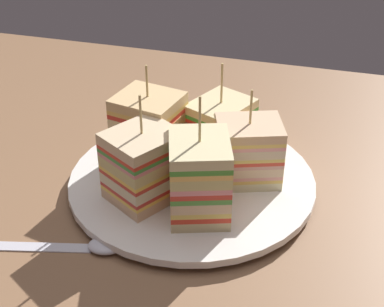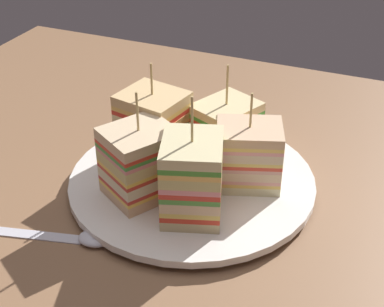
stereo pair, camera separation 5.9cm
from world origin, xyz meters
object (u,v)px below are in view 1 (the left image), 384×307
(sandwich_wedge_0, at_px, (199,177))
(sandwich_wedge_4, at_px, (144,166))
(spoon, at_px, (87,246))
(sandwich_wedge_1, at_px, (248,151))
(plate, at_px, (192,182))
(sandwich_wedge_2, at_px, (220,128))
(sandwich_wedge_3, at_px, (149,129))
(chip_pile, at_px, (176,161))

(sandwich_wedge_0, distance_m, sandwich_wedge_4, 0.06)
(spoon, bearing_deg, sandwich_wedge_1, 34.18)
(sandwich_wedge_4, bearing_deg, sandwich_wedge_0, -67.23)
(plate, height_order, sandwich_wedge_4, sandwich_wedge_4)
(sandwich_wedge_0, height_order, spoon, sandwich_wedge_0)
(plate, xyz_separation_m, sandwich_wedge_2, (-0.02, -0.06, 0.04))
(sandwich_wedge_0, distance_m, sandwich_wedge_1, 0.08)
(sandwich_wedge_3, relative_size, chip_pile, 1.60)
(chip_pile, bearing_deg, spoon, 69.76)
(sandwich_wedge_3, xyz_separation_m, spoon, (0.01, 0.14, -0.05))
(sandwich_wedge_1, xyz_separation_m, spoon, (0.12, 0.14, -0.04))
(sandwich_wedge_0, relative_size, sandwich_wedge_4, 1.09)
(sandwich_wedge_4, bearing_deg, sandwich_wedge_3, 45.88)
(sandwich_wedge_1, xyz_separation_m, sandwich_wedge_3, (0.11, -0.01, 0.01))
(sandwich_wedge_0, xyz_separation_m, sandwich_wedge_1, (-0.03, -0.07, -0.01))
(sandwich_wedge_3, xyz_separation_m, chip_pile, (-0.03, 0.01, -0.03))
(sandwich_wedge_3, distance_m, chip_pile, 0.05)
(sandwich_wedge_4, bearing_deg, spoon, -171.23)
(plate, bearing_deg, sandwich_wedge_2, -106.70)
(plate, xyz_separation_m, spoon, (0.07, 0.12, -0.00))
(plate, height_order, spoon, plate)
(spoon, bearing_deg, plate, 47.18)
(sandwich_wedge_1, bearing_deg, spoon, 28.29)
(plate, bearing_deg, sandwich_wedge_3, -21.15)
(sandwich_wedge_1, distance_m, spoon, 0.19)
(sandwich_wedge_3, xyz_separation_m, sandwich_wedge_4, (-0.02, 0.07, -0.00))
(sandwich_wedge_2, bearing_deg, spoon, -1.27)
(sandwich_wedge_0, height_order, sandwich_wedge_3, sandwich_wedge_0)
(sandwich_wedge_4, xyz_separation_m, spoon, (0.03, 0.08, -0.05))
(plate, distance_m, chip_pile, 0.03)
(spoon, bearing_deg, sandwich_wedge_4, 54.17)
(sandwich_wedge_2, relative_size, sandwich_wedge_3, 0.96)
(plate, relative_size, spoon, 1.97)
(chip_pile, bearing_deg, sandwich_wedge_0, 124.39)
(sandwich_wedge_2, distance_m, chip_pile, 0.06)
(sandwich_wedge_4, xyz_separation_m, chip_pile, (-0.02, -0.05, -0.03))
(sandwich_wedge_0, bearing_deg, sandwich_wedge_3, 27.37)
(sandwich_wedge_2, distance_m, spoon, 0.20)
(plate, xyz_separation_m, sandwich_wedge_0, (-0.02, 0.05, 0.05))
(sandwich_wedge_0, relative_size, sandwich_wedge_2, 1.14)
(plate, distance_m, sandwich_wedge_3, 0.07)
(plate, height_order, chip_pile, chip_pile)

